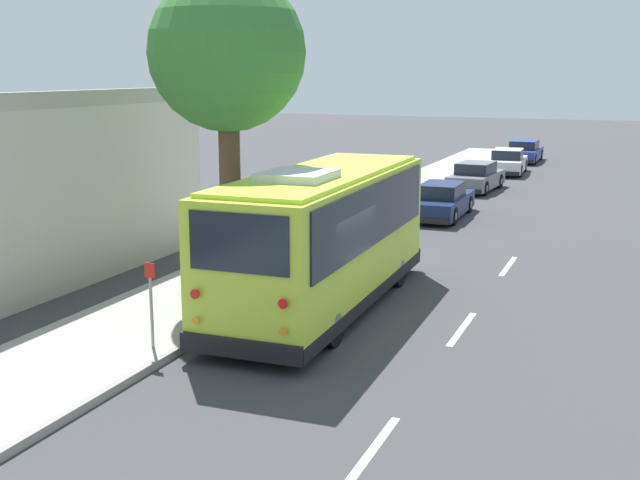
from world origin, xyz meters
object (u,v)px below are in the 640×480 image
at_px(parked_sedan_navy, 442,201).
at_px(sign_post_near, 151,304).
at_px(sign_post_far, 197,295).
at_px(parked_sedan_gray, 476,177).
at_px(parked_sedan_white, 508,162).
at_px(shuttle_bus, 323,233).
at_px(street_tree, 229,43).
at_px(parked_sedan_blue, 524,152).

relative_size(parked_sedan_navy, sign_post_near, 2.78).
bearing_deg(parked_sedan_navy, sign_post_far, 172.97).
xyz_separation_m(parked_sedan_gray, sign_post_near, (-23.79, 1.44, 0.39)).
distance_m(parked_sedan_white, sign_post_far, 28.94).
distance_m(parked_sedan_gray, parked_sedan_white, 6.77).
relative_size(shuttle_bus, parked_sedan_gray, 1.99).
height_order(parked_sedan_gray, sign_post_near, sign_post_near).
bearing_deg(sign_post_far, street_tree, 13.37).
distance_m(shuttle_bus, parked_sedan_navy, 12.55).
distance_m(parked_sedan_gray, sign_post_near, 23.84).
xyz_separation_m(street_tree, sign_post_far, (-2.94, -0.70, -5.21)).
height_order(parked_sedan_navy, sign_post_far, sign_post_far).
distance_m(shuttle_bus, parked_sedan_white, 26.54).
distance_m(parked_sedan_gray, street_tree, 20.03).
height_order(shuttle_bus, parked_sedan_gray, shuttle_bus).
bearing_deg(sign_post_far, parked_sedan_gray, -3.72).
bearing_deg(street_tree, parked_sedan_navy, -11.00).
height_order(parked_sedan_navy, sign_post_near, sign_post_near).
bearing_deg(parked_sedan_navy, sign_post_near, 173.60).
bearing_deg(street_tree, parked_sedan_white, -5.43).
xyz_separation_m(parked_sedan_white, parked_sedan_blue, (6.18, 0.01, -0.02)).
bearing_deg(parked_sedan_navy, parked_sedan_blue, -1.19).
bearing_deg(parked_sedan_navy, parked_sedan_white, -1.41).
relative_size(parked_sedan_navy, parked_sedan_white, 1.06).
xyz_separation_m(parked_sedan_gray, parked_sedan_white, (6.77, -0.33, 0.01)).
height_order(street_tree, sign_post_far, street_tree).
relative_size(street_tree, sign_post_near, 4.86).
relative_size(parked_sedan_navy, parked_sedan_blue, 1.02).
height_order(parked_sedan_white, sign_post_near, sign_post_near).
distance_m(sign_post_near, sign_post_far, 1.69).
height_order(parked_sedan_white, street_tree, street_tree).
distance_m(shuttle_bus, parked_sedan_blue, 32.72).
bearing_deg(parked_sedan_white, parked_sedan_gray, 174.25).
height_order(shuttle_bus, parked_sedan_blue, shuttle_bus).
bearing_deg(street_tree, shuttle_bus, -102.33).
height_order(shuttle_bus, street_tree, street_tree).
distance_m(street_tree, sign_post_near, 6.81).
bearing_deg(parked_sedan_white, parked_sedan_blue, -2.86).
height_order(parked_sedan_navy, parked_sedan_white, parked_sedan_white).
bearing_deg(sign_post_near, parked_sedan_navy, -5.59).
distance_m(parked_sedan_gray, parked_sedan_blue, 12.95).
bearing_deg(sign_post_far, shuttle_bus, -38.55).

